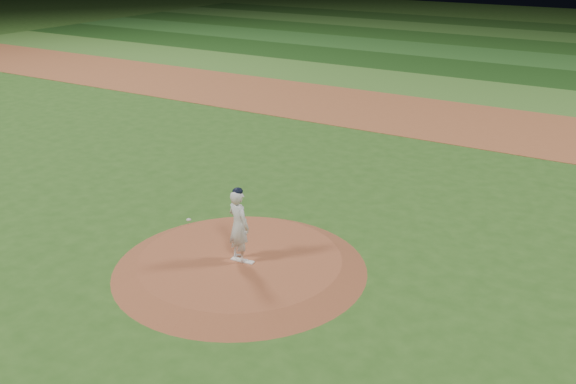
{
  "coord_description": "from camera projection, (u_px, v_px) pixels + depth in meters",
  "views": [
    {
      "loc": [
        7.26,
        -10.0,
        6.74
      ],
      "look_at": [
        0.0,
        2.0,
        1.1
      ],
      "focal_mm": 40.0,
      "sensor_mm": 36.0,
      "label": 1
    }
  ],
  "objects": [
    {
      "name": "pitcher_on_mound",
      "position": [
        239.0,
        225.0,
        13.49
      ],
      "size": [
        0.67,
        0.54,
        1.66
      ],
      "color": "white",
      "rests_on": "pitchers_mound"
    },
    {
      "name": "outfield_stripe_0",
      "position": [
        485.0,
        92.0,
        29.42
      ],
      "size": [
        70.0,
        5.0,
        0.02
      ],
      "primitive_type": "cube",
      "color": "#467D2D",
      "rests_on": "ground"
    },
    {
      "name": "infield_dirt_band",
      "position": [
        447.0,
        120.0,
        25.05
      ],
      "size": [
        70.0,
        6.0,
        0.02
      ],
      "primitive_type": "cube",
      "color": "#A25832",
      "rests_on": "ground"
    },
    {
      "name": "pitchers_mound",
      "position": [
        240.0,
        263.0,
        13.9
      ],
      "size": [
        5.5,
        5.5,
        0.25
      ],
      "primitive_type": "cone",
      "color": "#9C5030",
      "rests_on": "ground"
    },
    {
      "name": "rosin_bag",
      "position": [
        189.0,
        220.0,
        15.62
      ],
      "size": [
        0.12,
        0.12,
        0.07
      ],
      "primitive_type": "ellipsoid",
      "color": "beige",
      "rests_on": "pitchers_mound"
    },
    {
      "name": "outfield_stripe_2",
      "position": [
        532.0,
        59.0,
        37.35
      ],
      "size": [
        70.0,
        5.0,
        0.02
      ],
      "primitive_type": "cube",
      "color": "#2B6524",
      "rests_on": "ground"
    },
    {
      "name": "ground",
      "position": [
        240.0,
        268.0,
        13.94
      ],
      "size": [
        120.0,
        120.0,
        0.0
      ],
      "primitive_type": "plane",
      "color": "#2F5C1E",
      "rests_on": "ground"
    },
    {
      "name": "outfield_stripe_3",
      "position": [
        549.0,
        47.0,
        41.32
      ],
      "size": [
        70.0,
        5.0,
        0.02
      ],
      "primitive_type": "cube",
      "color": "#1E4A17",
      "rests_on": "ground"
    },
    {
      "name": "outfield_stripe_5",
      "position": [
        574.0,
        29.0,
        49.26
      ],
      "size": [
        70.0,
        5.0,
        0.02
      ],
      "primitive_type": "cube",
      "color": "#1E4516",
      "rests_on": "ground"
    },
    {
      "name": "outfield_stripe_4",
      "position": [
        562.0,
        37.0,
        45.29
      ],
      "size": [
        70.0,
        5.0,
        0.02
      ],
      "primitive_type": "cube",
      "color": "#366926",
      "rests_on": "ground"
    },
    {
      "name": "pitching_rubber",
      "position": [
        243.0,
        261.0,
        13.71
      ],
      "size": [
        0.53,
        0.19,
        0.03
      ],
      "primitive_type": "cube",
      "rotation": [
        0.0,
        0.0,
        0.11
      ],
      "color": "white",
      "rests_on": "pitchers_mound"
    },
    {
      "name": "outfield_stripe_1",
      "position": [
        511.0,
        74.0,
        33.38
      ],
      "size": [
        70.0,
        5.0,
        0.02
      ],
      "primitive_type": "cube",
      "color": "#1B4415",
      "rests_on": "ground"
    }
  ]
}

